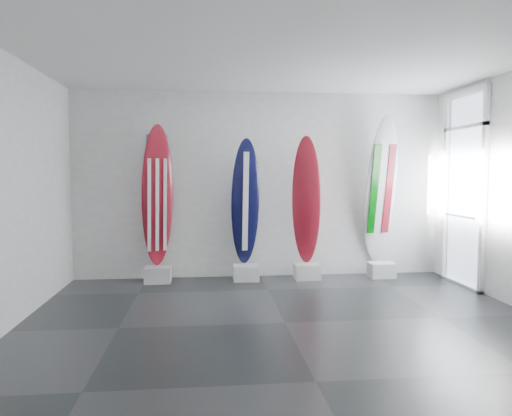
{
  "coord_description": "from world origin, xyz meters",
  "views": [
    {
      "loc": [
        -0.87,
        -5.25,
        1.7
      ],
      "look_at": [
        -0.19,
        1.4,
        1.21
      ],
      "focal_mm": 33.51,
      "sensor_mm": 36.0,
      "label": 1
    }
  ],
  "objects": [
    {
      "name": "ceiling",
      "position": [
        0.0,
        0.0,
        3.0
      ],
      "size": [
        6.0,
        6.0,
        0.0
      ],
      "primitive_type": "plane",
      "rotation": [
        3.14,
        0.0,
        0.0
      ],
      "color": "white",
      "rests_on": "wall_back"
    },
    {
      "name": "surfboard_navy",
      "position": [
        -0.27,
        2.28,
        1.24
      ],
      "size": [
        0.48,
        0.32,
        2.01
      ],
      "primitive_type": "ellipsoid",
      "rotation": [
        0.09,
        0.0,
        0.13
      ],
      "color": "black",
      "rests_on": "display_block_navy"
    },
    {
      "name": "surfboard_swiss",
      "position": [
        0.71,
        2.28,
        1.26
      ],
      "size": [
        0.49,
        0.33,
        2.05
      ],
      "primitive_type": "ellipsoid",
      "rotation": [
        0.04,
        0.0,
        -0.38
      ],
      "color": "maroon",
      "rests_on": "display_block_swiss"
    },
    {
      "name": "wall_outlet",
      "position": [
        -2.45,
        2.48,
        0.35
      ],
      "size": [
        0.09,
        0.02,
        0.13
      ],
      "primitive_type": "cube",
      "color": "silver",
      "rests_on": "wall_back"
    },
    {
      "name": "wall_left",
      "position": [
        -3.0,
        0.0,
        1.5
      ],
      "size": [
        0.0,
        5.0,
        5.0
      ],
      "primitive_type": "plane",
      "rotation": [
        1.57,
        0.0,
        1.57
      ],
      "color": "silver",
      "rests_on": "ground"
    },
    {
      "name": "display_block_italy",
      "position": [
        1.95,
        2.18,
        0.12
      ],
      "size": [
        0.4,
        0.3,
        0.24
      ],
      "primitive_type": "cube",
      "color": "silver",
      "rests_on": "floor"
    },
    {
      "name": "surfboard_italy",
      "position": [
        1.95,
        2.28,
        1.43
      ],
      "size": [
        0.6,
        0.53,
        2.38
      ],
      "primitive_type": "ellipsoid",
      "rotation": [
        0.16,
        0.0,
        0.15
      ],
      "color": "silver",
      "rests_on": "display_block_italy"
    },
    {
      "name": "wall_back",
      "position": [
        0.0,
        2.5,
        1.5
      ],
      "size": [
        6.0,
        0.0,
        6.0
      ],
      "primitive_type": "plane",
      "rotation": [
        1.57,
        0.0,
        0.0
      ],
      "color": "silver",
      "rests_on": "ground"
    },
    {
      "name": "surfboard_usa",
      "position": [
        -1.64,
        2.28,
        1.34
      ],
      "size": [
        0.54,
        0.39,
        2.21
      ],
      "primitive_type": "ellipsoid",
      "rotation": [
        0.06,
        0.0,
        0.38
      ],
      "color": "maroon",
      "rests_on": "display_block_usa"
    },
    {
      "name": "display_block_usa",
      "position": [
        -1.64,
        2.18,
        0.12
      ],
      "size": [
        0.4,
        0.3,
        0.24
      ],
      "primitive_type": "cube",
      "color": "silver",
      "rests_on": "floor"
    },
    {
      "name": "display_block_navy",
      "position": [
        -0.27,
        2.18,
        0.12
      ],
      "size": [
        0.4,
        0.3,
        0.24
      ],
      "primitive_type": "cube",
      "color": "silver",
      "rests_on": "floor"
    },
    {
      "name": "display_block_swiss",
      "position": [
        0.71,
        2.18,
        0.12
      ],
      "size": [
        0.4,
        0.3,
        0.24
      ],
      "primitive_type": "cube",
      "color": "silver",
      "rests_on": "floor"
    },
    {
      "name": "glass_door",
      "position": [
        2.97,
        1.55,
        1.43
      ],
      "size": [
        0.12,
        1.16,
        2.85
      ],
      "primitive_type": null,
      "color": "white",
      "rests_on": "floor"
    },
    {
      "name": "floor",
      "position": [
        0.0,
        0.0,
        0.0
      ],
      "size": [
        6.0,
        6.0,
        0.0
      ],
      "primitive_type": "plane",
      "color": "black",
      "rests_on": "ground"
    },
    {
      "name": "wall_front",
      "position": [
        0.0,
        -2.5,
        1.5
      ],
      "size": [
        6.0,
        0.0,
        6.0
      ],
      "primitive_type": "plane",
      "rotation": [
        -1.57,
        0.0,
        0.0
      ],
      "color": "silver",
      "rests_on": "ground"
    }
  ]
}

